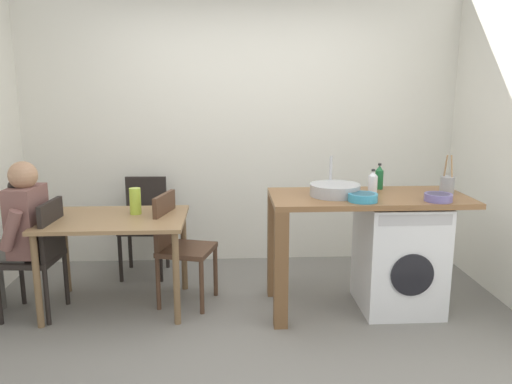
{
  "coord_description": "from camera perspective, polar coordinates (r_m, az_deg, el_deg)",
  "views": [
    {
      "loc": [
        -0.13,
        -3.22,
        1.74
      ],
      "look_at": [
        0.07,
        0.45,
        0.96
      ],
      "focal_mm": 35.35,
      "sensor_mm": 36.0,
      "label": 1
    }
  ],
  "objects": [
    {
      "name": "bottle_squat_brown",
      "position": [
        4.18,
        13.76,
        1.61
      ],
      "size": [
        0.07,
        0.07,
        0.21
      ],
      "color": "#19592D",
      "rests_on": "kitchen_counter"
    },
    {
      "name": "dining_table",
      "position": [
        4.09,
        -15.68,
        -4.09
      ],
      "size": [
        1.1,
        0.76,
        0.74
      ],
      "color": "olive",
      "rests_on": "ground_plane"
    },
    {
      "name": "utensil_crock",
      "position": [
        4.19,
        20.81,
        0.83
      ],
      "size": [
        0.11,
        0.11,
        0.3
      ],
      "color": "gray",
      "rests_on": "kitchen_counter"
    },
    {
      "name": "tap",
      "position": [
        4.03,
        8.44,
        2.08
      ],
      "size": [
        0.02,
        0.02,
        0.28
      ],
      "primitive_type": "cylinder",
      "color": "#B2B2B7",
      "rests_on": "kitchen_counter"
    },
    {
      "name": "mixing_bowl",
      "position": [
        3.72,
        12.0,
        -0.55
      ],
      "size": [
        0.21,
        0.21,
        0.06
      ],
      "color": "teal",
      "rests_on": "kitchen_counter"
    },
    {
      "name": "bottle_tall_green",
      "position": [
        4.02,
        13.08,
        1.09
      ],
      "size": [
        0.07,
        0.07,
        0.19
      ],
      "color": "silver",
      "rests_on": "kitchen_counter"
    },
    {
      "name": "sink_basin",
      "position": [
        3.87,
        8.92,
        0.24
      ],
      "size": [
        0.38,
        0.38,
        0.09
      ],
      "primitive_type": "cylinder",
      "color": "#9EA0A5",
      "rests_on": "kitchen_counter"
    },
    {
      "name": "vase",
      "position": [
        4.1,
        -13.5,
        -1.01
      ],
      "size": [
        0.09,
        0.09,
        0.21
      ],
      "primitive_type": "cylinder",
      "color": "#A8C63D",
      "rests_on": "dining_table"
    },
    {
      "name": "chair_spare_by_wall",
      "position": [
        4.84,
        -12.45,
        -3.11
      ],
      "size": [
        0.42,
        0.42,
        0.9
      ],
      "rotation": [
        0.0,
        0.0,
        3.09
      ],
      "color": "black",
      "rests_on": "ground_plane"
    },
    {
      "name": "kitchen_counter",
      "position": [
        3.93,
        9.56,
        -2.66
      ],
      "size": [
        1.5,
        0.68,
        0.92
      ],
      "color": "brown",
      "rests_on": "ground_plane"
    },
    {
      "name": "scissors",
      "position": [
        3.84,
        12.32,
        -0.63
      ],
      "size": [
        0.15,
        0.06,
        0.01
      ],
      "color": "#B2B2B7",
      "rests_on": "kitchen_counter"
    },
    {
      "name": "chair_person_seat",
      "position": [
        4.18,
        -23.25,
        -6.21
      ],
      "size": [
        0.43,
        0.43,
        0.9
      ],
      "rotation": [
        0.0,
        0.0,
        1.49
      ],
      "color": "black",
      "rests_on": "ground_plane"
    },
    {
      "name": "colander",
      "position": [
        3.88,
        19.93,
        -0.52
      ],
      "size": [
        0.2,
        0.2,
        0.06
      ],
      "color": "slate",
      "rests_on": "kitchen_counter"
    },
    {
      "name": "ground_plane",
      "position": [
        3.67,
        -0.75,
        -16.42
      ],
      "size": [
        5.46,
        5.46,
        0.0
      ],
      "primitive_type": "plane",
      "color": "slate"
    },
    {
      "name": "chair_opposite",
      "position": [
        4.12,
        -8.82,
        -5.63
      ],
      "size": [
        0.49,
        0.49,
        0.9
      ],
      "rotation": [
        0.0,
        0.0,
        -1.85
      ],
      "color": "#4C3323",
      "rests_on": "ground_plane"
    },
    {
      "name": "washing_machine",
      "position": [
        4.15,
        15.85,
        -6.94
      ],
      "size": [
        0.6,
        0.61,
        0.86
      ],
      "color": "silver",
      "rests_on": "ground_plane"
    },
    {
      "name": "seated_person",
      "position": [
        4.21,
        -25.43,
        -3.98
      ],
      "size": [
        0.51,
        0.52,
        1.2
      ],
      "rotation": [
        0.0,
        0.0,
        1.49
      ],
      "color": "#595651",
      "rests_on": "ground_plane"
    },
    {
      "name": "wall_back",
      "position": [
        4.99,
        -1.66,
        7.46
      ],
      "size": [
        4.6,
        0.1,
        2.7
      ],
      "primitive_type": "cube",
      "color": "silver",
      "rests_on": "ground_plane"
    }
  ]
}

